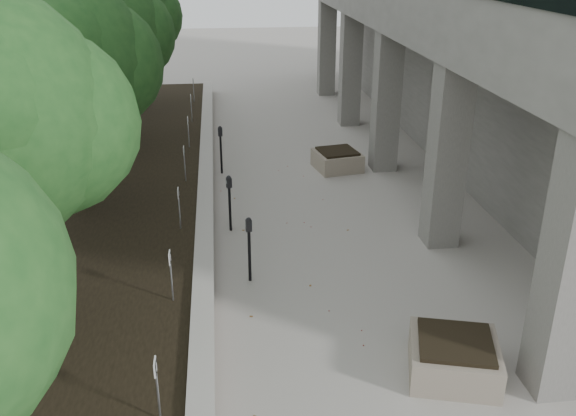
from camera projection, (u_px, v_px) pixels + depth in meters
retaining_wall at (206, 192)px, 16.08m from camera, size 0.39×26.00×0.50m
planting_bed at (61, 200)px, 15.72m from camera, size 7.00×26.00×0.40m
crabapple_tree_3 at (64, 95)px, 13.72m from camera, size 4.60×4.00×5.44m
crabapple_tree_4 at (101, 57)px, 18.29m from camera, size 4.60×4.00×5.44m
crabapple_tree_5 at (123, 34)px, 22.85m from camera, size 4.60×4.00×5.44m
parking_sign_2 at (158, 390)px, 8.02m from camera, size 0.04×0.22×0.96m
parking_sign_3 at (171, 276)px, 10.76m from camera, size 0.04×0.22×0.96m
parking_sign_4 at (179, 209)px, 13.50m from camera, size 0.04×0.22×0.96m
parking_sign_5 at (185, 164)px, 16.23m from camera, size 0.04×0.22×0.96m
parking_sign_6 at (188, 132)px, 18.97m from camera, size 0.04×0.22×0.96m
parking_sign_7 at (191, 108)px, 21.71m from camera, size 0.04×0.22×0.96m
parking_sign_8 at (194, 90)px, 24.45m from camera, size 0.04×0.22×0.96m
parking_meter_2 at (249, 250)px, 12.11m from camera, size 0.15×0.11×1.38m
parking_meter_3 at (230, 204)px, 14.27m from camera, size 0.16×0.14×1.37m
parking_meter_4 at (230, 202)px, 14.38m from camera, size 0.14×0.11×1.34m
parking_meter_5 at (221, 150)px, 17.86m from camera, size 0.15×0.12×1.43m
planter_front at (454, 357)px, 9.58m from camera, size 1.65×1.65×0.62m
planter_back at (337, 159)px, 18.39m from camera, size 1.46×1.46×0.58m
berry_scatter at (289, 271)px, 12.70m from camera, size 3.30×14.10×0.02m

